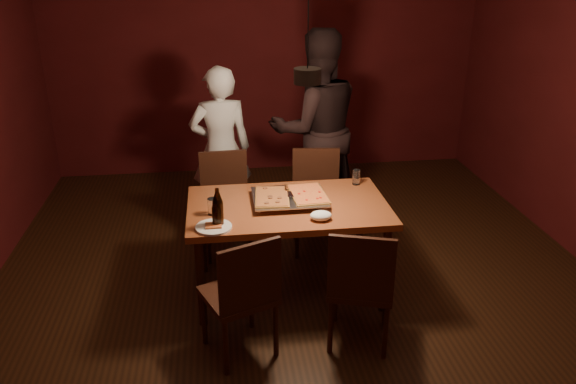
{
  "coord_description": "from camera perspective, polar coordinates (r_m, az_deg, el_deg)",
  "views": [
    {
      "loc": [
        -0.6,
        -3.61,
        2.49
      ],
      "look_at": [
        -0.1,
        0.2,
        0.85
      ],
      "focal_mm": 35.0,
      "sensor_mm": 36.0,
      "label": 1
    }
  ],
  "objects": [
    {
      "name": "room_shell",
      "position": [
        3.82,
        1.92,
        6.54
      ],
      "size": [
        6.0,
        6.0,
        6.0
      ],
      "color": "#331B0E",
      "rests_on": "ground"
    },
    {
      "name": "dining_table",
      "position": [
        4.25,
        -0.0,
        -2.16
      ],
      "size": [
        1.5,
        0.9,
        0.75
      ],
      "color": "#9B4B27",
      "rests_on": "floor"
    },
    {
      "name": "chair_far_left",
      "position": [
        4.98,
        -6.4,
        -0.14
      ],
      "size": [
        0.44,
        0.44,
        0.49
      ],
      "rotation": [
        0.0,
        0.0,
        3.2
      ],
      "color": "#38190F",
      "rests_on": "floor"
    },
    {
      "name": "chair_far_right",
      "position": [
        5.02,
        2.89,
        0.18
      ],
      "size": [
        0.46,
        0.46,
        0.49
      ],
      "rotation": [
        0.0,
        0.0,
        3.04
      ],
      "color": "#38190F",
      "rests_on": "floor"
    },
    {
      "name": "chair_near_left",
      "position": [
        3.61,
        -4.56,
        -9.66
      ],
      "size": [
        0.55,
        0.55,
        0.49
      ],
      "rotation": [
        0.0,
        0.0,
        0.4
      ],
      "color": "#38190F",
      "rests_on": "floor"
    },
    {
      "name": "chair_near_right",
      "position": [
        3.72,
        7.42,
        -8.73
      ],
      "size": [
        0.53,
        0.53,
        0.49
      ],
      "rotation": [
        0.0,
        0.0,
        -0.31
      ],
      "color": "#38190F",
      "rests_on": "floor"
    },
    {
      "name": "pizza_tray",
      "position": [
        4.24,
        0.13,
        -0.74
      ],
      "size": [
        0.55,
        0.45,
        0.05
      ],
      "primitive_type": "cube",
      "rotation": [
        0.0,
        0.0,
        0.0
      ],
      "color": "silver",
      "rests_on": "dining_table"
    },
    {
      "name": "pizza_meat",
      "position": [
        4.2,
        -1.62,
        -0.47
      ],
      "size": [
        0.28,
        0.41,
        0.02
      ],
      "primitive_type": "cube",
      "rotation": [
        0.0,
        0.0,
        -0.09
      ],
      "color": "maroon",
      "rests_on": "pizza_tray"
    },
    {
      "name": "pizza_cheese",
      "position": [
        4.25,
        2.07,
        -0.2
      ],
      "size": [
        0.28,
        0.42,
        0.02
      ],
      "primitive_type": "cube",
      "rotation": [
        0.0,
        0.0,
        0.07
      ],
      "color": "gold",
      "rests_on": "pizza_tray"
    },
    {
      "name": "spatula",
      "position": [
        4.23,
        -0.05,
        -0.23
      ],
      "size": [
        0.1,
        0.25,
        0.04
      ],
      "primitive_type": null,
      "rotation": [
        0.0,
        0.0,
        -0.06
      ],
      "color": "silver",
      "rests_on": "pizza_tray"
    },
    {
      "name": "beer_bottle_a",
      "position": [
        3.86,
        -7.32,
        -2.06
      ],
      "size": [
        0.06,
        0.06,
        0.22
      ],
      "color": "black",
      "rests_on": "dining_table"
    },
    {
      "name": "beer_bottle_b",
      "position": [
        3.86,
        -7.14,
        -1.57
      ],
      "size": [
        0.07,
        0.07,
        0.28
      ],
      "color": "black",
      "rests_on": "dining_table"
    },
    {
      "name": "water_glass_left",
      "position": [
        4.07,
        -7.63,
        -1.46
      ],
      "size": [
        0.08,
        0.08,
        0.12
      ],
      "primitive_type": "cylinder",
      "color": "silver",
      "rests_on": "dining_table"
    },
    {
      "name": "water_glass_right",
      "position": [
        4.59,
        6.95,
        1.51
      ],
      "size": [
        0.06,
        0.06,
        0.13
      ],
      "primitive_type": "cylinder",
      "color": "silver",
      "rests_on": "dining_table"
    },
    {
      "name": "plate_slice",
      "position": [
        3.88,
        -7.57,
        -3.54
      ],
      "size": [
        0.25,
        0.25,
        0.03
      ],
      "color": "white",
      "rests_on": "dining_table"
    },
    {
      "name": "napkin",
      "position": [
        3.97,
        3.36,
        -2.41
      ],
      "size": [
        0.16,
        0.12,
        0.07
      ],
      "primitive_type": "ellipsoid",
      "color": "white",
      "rests_on": "dining_table"
    },
    {
      "name": "diner_white",
      "position": [
        5.34,
        -6.83,
        4.34
      ],
      "size": [
        0.61,
        0.43,
        1.57
      ],
      "primitive_type": "imported",
      "rotation": [
        0.0,
        0.0,
        3.24
      ],
      "color": "silver",
      "rests_on": "floor"
    },
    {
      "name": "diner_dark",
      "position": [
        5.39,
        2.9,
        6.39
      ],
      "size": [
        1.0,
        0.82,
        1.88
      ],
      "primitive_type": "imported",
      "rotation": [
        0.0,
        0.0,
        3.26
      ],
      "color": "black",
      "rests_on": "floor"
    },
    {
      "name": "pendant_lamp",
      "position": [
        3.73,
        1.99,
        11.85
      ],
      "size": [
        0.18,
        0.18,
        1.1
      ],
      "color": "black",
      "rests_on": "ceiling"
    }
  ]
}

